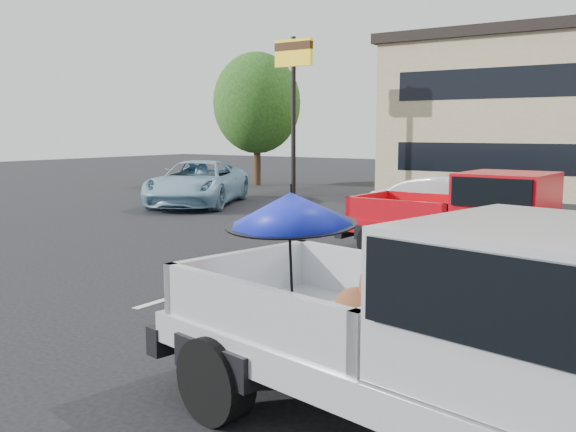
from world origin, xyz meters
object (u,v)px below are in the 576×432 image
tree_left (257,103)px  silver_sedan (460,206)px  blue_suv (198,183)px  silver_pickup (506,337)px  red_pickup (497,215)px  motel_sign (293,73)px

tree_left → silver_sedan: (12.54, -8.54, -3.04)m
blue_suv → silver_pickup: bearing=-66.3°
red_pickup → blue_suv: (-11.22, 4.20, -0.20)m
red_pickup → blue_suv: size_ratio=1.00×
tree_left → blue_suv: tree_left is taller
motel_sign → tree_left: (-4.00, 3.00, -0.92)m
motel_sign → red_pickup: motel_sign is taller
motel_sign → tree_left: bearing=143.1°
motel_sign → silver_pickup: 20.71m
red_pickup → blue_suv: 11.98m
blue_suv → tree_left: bearing=87.2°
silver_pickup → blue_suv: bearing=150.2°
motel_sign → tree_left: 5.08m
motel_sign → red_pickup: bearing=-40.0°
silver_sedan → silver_pickup: bearing=-157.3°
tree_left → silver_sedan: bearing=-34.2°
silver_pickup → blue_suv: (-13.44, 11.61, -0.30)m
silver_pickup → blue_suv: silver_pickup is taller
tree_left → red_pickup: size_ratio=1.12×
motel_sign → blue_suv: (-0.89, -4.46, -3.90)m
silver_sedan → blue_suv: blue_suv is taller
motel_sign → tree_left: size_ratio=1.00×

